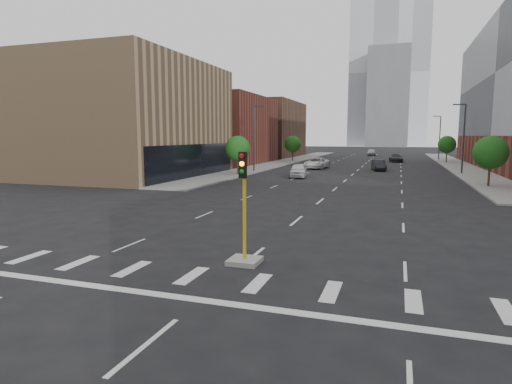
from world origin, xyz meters
The scene contains 21 objects.
sidewalk_left_far centered at (-15.00, 74.00, 0.07)m, with size 5.00×92.00×0.15m, color gray.
sidewalk_right_far centered at (15.00, 74.00, 0.07)m, with size 5.00×92.00×0.15m, color gray.
building_left_mid centered at (-27.50, 40.00, 7.00)m, with size 20.00×24.00×14.00m, color #917352.
building_left_far_a centered at (-27.50, 66.00, 6.00)m, with size 20.00×22.00×12.00m, color brown.
building_left_far_b centered at (-27.50, 92.00, 6.50)m, with size 20.00×24.00×13.00m, color brown.
tower_left centered at (-8.00, 220.00, 35.00)m, with size 22.00×22.00×70.00m, color #B2B7BC.
tower_right centered at (10.00, 260.00, 40.00)m, with size 20.00×20.00×80.00m, color #B2B7BC.
tower_mid centered at (0.00, 200.00, 22.00)m, with size 18.00×18.00×44.00m, color slate.
median_traffic_signal centered at (0.00, 8.97, 0.97)m, with size 1.20×1.20×4.40m.
streetlight_right_a centered at (13.41, 55.00, 5.01)m, with size 1.60×0.22×9.07m.
streetlight_right_b centered at (13.41, 90.00, 5.01)m, with size 1.60×0.22×9.07m.
streetlight_left centered at (-13.41, 50.00, 5.01)m, with size 1.60×0.22×9.07m.
tree_left_near centered at (-14.00, 45.00, 3.39)m, with size 3.20×3.20×4.85m.
tree_left_far centered at (-14.00, 75.00, 3.39)m, with size 3.20×3.20×4.85m.
tree_right_near centered at (14.00, 40.00, 3.39)m, with size 3.20×3.20×4.85m.
tree_right_far centered at (14.00, 80.00, 3.39)m, with size 3.20×3.20×4.85m.
car_near_left centered at (-5.89, 44.26, 0.85)m, with size 2.01×4.99×1.70m, color silver.
car_mid_right centered at (2.90, 58.03, 0.78)m, with size 1.65×4.73×1.56m, color #232328.
car_far_left centered at (-6.29, 58.65, 0.84)m, with size 2.80×6.06×1.69m, color white.
car_deep_right centered at (5.13, 80.30, 0.78)m, with size 2.18×5.37×1.56m, color #232228.
car_distant centered at (-0.97, 106.05, 0.86)m, with size 2.03×5.03×1.72m, color #B6B7BB.
Camera 1 is at (5.59, -6.36, 4.99)m, focal length 30.00 mm.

